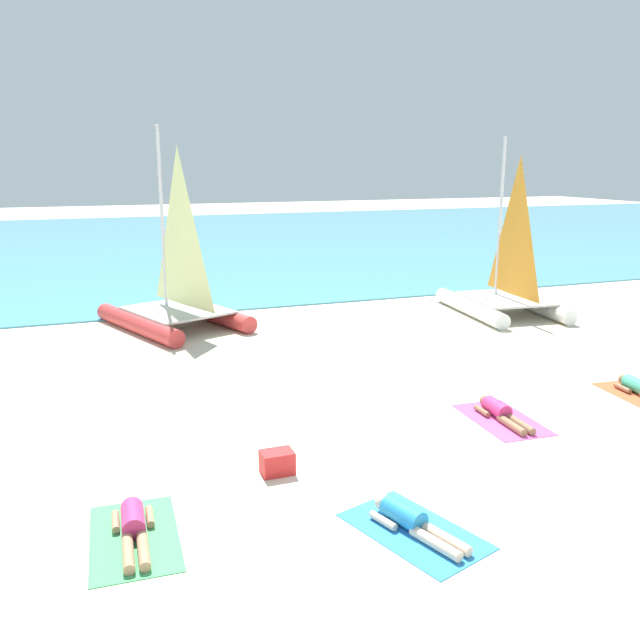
{
  "coord_description": "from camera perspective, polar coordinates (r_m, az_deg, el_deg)",
  "views": [
    {
      "loc": [
        -5.1,
        -8.18,
        4.7
      ],
      "look_at": [
        0.0,
        5.6,
        1.2
      ],
      "focal_mm": 37.24,
      "sensor_mm": 36.0,
      "label": 1
    }
  ],
  "objects": [
    {
      "name": "ground_plane",
      "position": [
        19.46,
        -4.5,
        -0.62
      ],
      "size": [
        120.0,
        120.0,
        0.0
      ],
      "primitive_type": "plane",
      "color": "beige"
    },
    {
      "name": "ocean_water",
      "position": [
        41.21,
        -13.16,
        6.53
      ],
      "size": [
        120.0,
        40.0,
        0.05
      ],
      "primitive_type": "cube",
      "color": "#4C9EB7",
      "rests_on": "ground"
    },
    {
      "name": "sailboat_white",
      "position": [
        21.76,
        15.57,
        2.62
      ],
      "size": [
        3.12,
        4.47,
        5.48
      ],
      "rotation": [
        0.0,
        0.0,
        -0.11
      ],
      "color": "white",
      "rests_on": "ground"
    },
    {
      "name": "sailboat_red",
      "position": [
        19.65,
        -12.29,
        1.8
      ],
      "size": [
        4.19,
        5.11,
        5.74
      ],
      "rotation": [
        0.0,
        0.0,
        0.36
      ],
      "color": "#CC3838",
      "rests_on": "ground"
    },
    {
      "name": "towel_leftmost",
      "position": [
        9.28,
        -15.66,
        -17.54
      ],
      "size": [
        1.18,
        1.95,
        0.01
      ],
      "primitive_type": "cube",
      "rotation": [
        0.0,
        0.0,
        -0.04
      ],
      "color": "#4CB266",
      "rests_on": "ground"
    },
    {
      "name": "sunbather_leftmost",
      "position": [
        9.28,
        -15.73,
        -16.66
      ],
      "size": [
        0.56,
        1.56,
        0.3
      ],
      "rotation": [
        0.0,
        0.0,
        -0.04
      ],
      "color": "#D83372",
      "rests_on": "towel_leftmost"
    },
    {
      "name": "towel_center_left",
      "position": [
        9.18,
        8.09,
        -17.51
      ],
      "size": [
        1.63,
        2.15,
        0.01
      ],
      "primitive_type": "cube",
      "rotation": [
        0.0,
        0.0,
        0.31
      ],
      "color": "#338CD8",
      "rests_on": "ground"
    },
    {
      "name": "sunbather_center_left",
      "position": [
        9.15,
        7.8,
        -16.68
      ],
      "size": [
        0.84,
        1.54,
        0.3
      ],
      "rotation": [
        0.0,
        0.0,
        0.31
      ],
      "color": "#268CCC",
      "rests_on": "towel_center_left"
    },
    {
      "name": "towel_center_right",
      "position": [
        13.02,
        15.36,
        -8.24
      ],
      "size": [
        1.2,
        1.96,
        0.01
      ],
      "primitive_type": "cube",
      "rotation": [
        0.0,
        0.0,
        -0.05
      ],
      "color": "#D84C99",
      "rests_on": "ground"
    },
    {
      "name": "sunbather_center_right",
      "position": [
        13.03,
        15.24,
        -7.63
      ],
      "size": [
        0.56,
        1.57,
        0.3
      ],
      "rotation": [
        0.0,
        0.0,
        -0.05
      ],
      "color": "#D83372",
      "rests_on": "towel_center_right"
    },
    {
      "name": "cooler_box",
      "position": [
        10.51,
        -3.7,
        -12.11
      ],
      "size": [
        0.5,
        0.36,
        0.36
      ],
      "primitive_type": "cube",
      "color": "red",
      "rests_on": "ground"
    }
  ]
}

